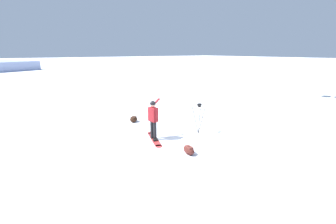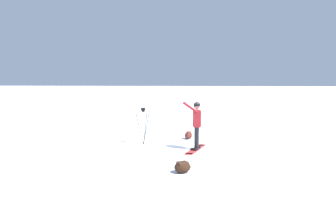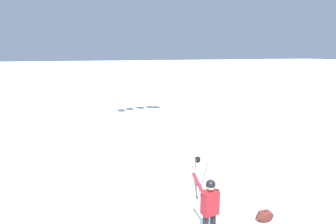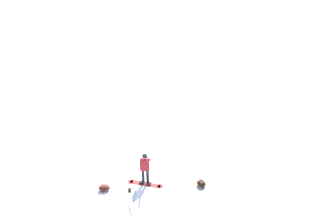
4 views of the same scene
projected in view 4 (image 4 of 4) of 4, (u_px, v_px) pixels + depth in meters
ground_plane at (133, 192)px, 15.85m from camera, size 300.00×300.00×0.00m
snowboarder at (145, 166)px, 15.90m from camera, size 0.54×0.66×1.79m
snowboard at (145, 184)px, 16.36m from camera, size 1.76×0.75×0.10m
gear_bag_large at (104, 188)px, 15.88m from camera, size 0.56×0.35×0.32m
camera_tripod at (130, 197)px, 14.02m from camera, size 0.57×0.56×1.47m
gear_bag_small at (201, 183)px, 16.17m from camera, size 0.58×0.61×0.31m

